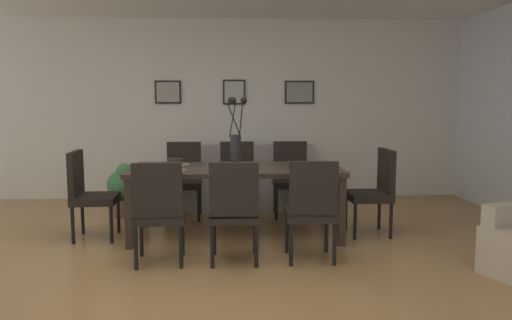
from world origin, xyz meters
name	(u,v)px	position (x,y,z in m)	size (l,w,h in m)	color
ground_plane	(207,271)	(0.00, 0.00, 0.00)	(9.00, 9.00, 0.00)	#A87A47
back_wall_panel	(216,109)	(0.00, 3.25, 1.30)	(9.00, 0.10, 2.60)	silver
dining_table	(236,173)	(0.26, 1.09, 0.67)	(2.20, 0.97, 0.74)	#33261E
dining_chair_near_left	(159,208)	(-0.42, 0.18, 0.51)	(0.47, 0.47, 0.92)	black
dining_chair_near_right	(184,176)	(-0.37, 2.01, 0.51)	(0.45, 0.45, 0.92)	black
dining_chair_far_left	(234,207)	(0.24, 0.18, 0.51)	(0.45, 0.45, 0.92)	black
dining_chair_far_right	(237,175)	(0.29, 2.01, 0.51)	(0.45, 0.45, 0.92)	black
dining_chair_mid_left	(311,206)	(0.92, 0.20, 0.51)	(0.44, 0.44, 0.92)	black
dining_chair_mid_right	(291,175)	(0.96, 2.01, 0.51)	(0.46, 0.46, 0.92)	black
dining_chair_head_west	(88,190)	(-1.27, 1.06, 0.51)	(0.46, 0.46, 0.92)	black
dining_chair_head_east	(376,187)	(1.76, 1.08, 0.51)	(0.45, 0.45, 0.92)	black
centerpiece_vase	(236,140)	(0.26, 1.09, 1.02)	(0.21, 0.23, 0.73)	#232326
placemat_near_left	(170,170)	(-0.40, 0.88, 0.74)	(0.32, 0.32, 0.01)	#7F705B
bowl_near_left	(170,166)	(-0.40, 0.88, 0.78)	(0.17, 0.17, 0.07)	#2D2826
placemat_near_right	(175,164)	(-0.40, 1.31, 0.74)	(0.32, 0.32, 0.01)	#7F705B
bowl_near_right	(175,161)	(-0.40, 1.31, 0.78)	(0.17, 0.17, 0.07)	#2D2826
placemat_far_left	(236,170)	(0.26, 0.88, 0.74)	(0.32, 0.32, 0.01)	#7F705B
bowl_far_left	(236,166)	(0.26, 0.88, 0.78)	(0.17, 0.17, 0.07)	#2D2826
sofa	(243,184)	(0.37, 2.70, 0.28)	(2.02, 0.84, 0.80)	gray
framed_picture_left	(168,92)	(-0.69, 3.18, 1.55)	(0.37, 0.03, 0.33)	black
framed_picture_center	(234,92)	(0.26, 3.18, 1.55)	(0.32, 0.03, 0.36)	black
framed_picture_right	(299,92)	(1.22, 3.18, 1.55)	(0.43, 0.03, 0.33)	black
potted_plant	(122,187)	(-1.13, 2.02, 0.37)	(0.36, 0.36, 0.67)	brown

